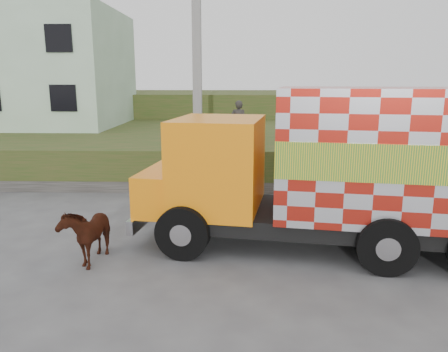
{
  "coord_description": "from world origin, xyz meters",
  "views": [
    {
      "loc": [
        0.4,
        -10.85,
        3.95
      ],
      "look_at": [
        0.04,
        1.02,
        1.3
      ],
      "focal_mm": 35.0,
      "sensor_mm": 36.0,
      "label": 1
    }
  ],
  "objects_px": {
    "utility_pole": "(197,75)",
    "cargo_truck": "(340,168)",
    "pedestrian": "(238,123)",
    "cow": "(88,232)"
  },
  "relations": [
    {
      "from": "utility_pole",
      "to": "cargo_truck",
      "type": "xyz_separation_m",
      "value": [
        3.77,
        -5.55,
        -2.14
      ]
    },
    {
      "from": "cargo_truck",
      "to": "pedestrian",
      "type": "bearing_deg",
      "value": 118.4
    },
    {
      "from": "cow",
      "to": "pedestrian",
      "type": "xyz_separation_m",
      "value": [
        3.32,
        7.48,
        1.68
      ]
    },
    {
      "from": "utility_pole",
      "to": "cow",
      "type": "bearing_deg",
      "value": -106.2
    },
    {
      "from": "cow",
      "to": "pedestrian",
      "type": "distance_m",
      "value": 8.35
    },
    {
      "from": "pedestrian",
      "to": "cow",
      "type": "bearing_deg",
      "value": 69.65
    },
    {
      "from": "utility_pole",
      "to": "cow",
      "type": "relative_size",
      "value": 5.2
    },
    {
      "from": "utility_pole",
      "to": "pedestrian",
      "type": "bearing_deg",
      "value": 35.34
    },
    {
      "from": "pedestrian",
      "to": "utility_pole",
      "type": "bearing_deg",
      "value": 38.92
    },
    {
      "from": "cargo_truck",
      "to": "cow",
      "type": "bearing_deg",
      "value": -162.06
    }
  ]
}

